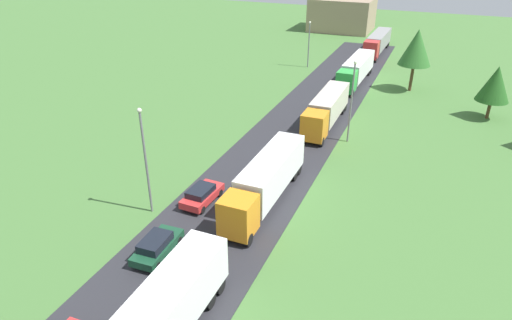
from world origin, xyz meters
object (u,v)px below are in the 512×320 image
Objects in this scene: lamppost_second at (145,157)px; lamppost_fourth at (309,42)px; truck_fifth at (378,42)px; truck_second at (266,179)px; tree_pine at (495,84)px; tree_ash at (416,47)px; truck_third at (327,109)px; car_third at (157,246)px; lamppost_third at (352,98)px; truck_fourth at (356,69)px; distant_building at (342,14)px; car_fourth at (202,194)px.

lamppost_second is 46.15m from lamppost_fourth.
lamppost_fourth is at bearing -123.23° from truck_fifth.
tree_pine is (17.92, 27.79, 2.16)m from truck_second.
tree_pine is 12.33m from tree_ash.
truck_third is 27.88m from car_third.
lamppost_third is 21.01m from tree_ash.
truck_fifth is 64.66m from car_third.
tree_ash is at bearing -2.56° from truck_fourth.
lamppost_third reaches higher than car_third.
lamppost_third is at bearing -137.12° from tree_pine.
tree_ash is at bearing 77.77° from lamppost_third.
lamppost_fourth is (-8.78, 41.22, 2.02)m from truck_second.
tree_pine is at bearing 42.88° from lamppost_third.
truck_fifth is at bearing 122.95° from tree_pine.
truck_second is 74.78m from distant_building.
car_fourth is 43.79m from lamppost_fourth.
lamppost_fourth is at bearing 95.19° from car_fourth.
lamppost_second is 1.04× the size of tree_ash.
truck_fifth reaches higher than car_fourth.
truck_third is 17.48m from truck_fourth.
truck_third is 0.86× the size of truck_fifth.
lamppost_fourth is (-12.51, 26.62, -0.73)m from lamppost_third.
tree_ash is (12.62, 44.55, 5.27)m from car_third.
tree_pine is at bearing 51.56° from lamppost_second.
distant_building is at bearing 120.18° from truck_fifth.
lamppost_second is 1.21× the size of lamppost_fourth.
lamppost_second is (-3.58, 4.53, 4.11)m from car_third.
truck_fifth is 21.97m from distant_building.
truck_fourth is 1.91× the size of lamppost_fourth.
car_fourth is 0.32× the size of distant_building.
tree_ash is (8.17, 35.10, 3.95)m from truck_second.
truck_third is at bearing -89.64° from truck_fourth.
truck_fifth is 40.67m from lamppost_third.
distant_building is (-14.48, 59.39, -1.43)m from lamppost_third.
lamppost_fourth is at bearing 147.53° from truck_fourth.
car_fourth is at bearing 39.70° from lamppost_second.
lamppost_second is 22.79m from lamppost_third.
car_fourth is 0.67× the size of tree_pine.
tree_ash is (16.95, -6.12, 1.94)m from lamppost_fourth.
truck_fourth is 3.27× the size of car_fourth.
truck_second reaches higher than truck_third.
truck_second reaches higher than truck_fifth.
truck_fifth is 1.98× the size of lamppost_fourth.
truck_fourth is 21.32m from lamppost_third.
truck_second is 1.75× the size of lamppost_fourth.
tree_ash is 43.33m from distant_building.
distant_building is at bearing 93.45° from lamppost_fourth.
truck_fifth is (-0.01, 19.58, -0.02)m from truck_fourth.
truck_fourth is (0.28, 35.46, -0.06)m from truck_second.
tree_ash is at bearing 74.18° from car_third.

